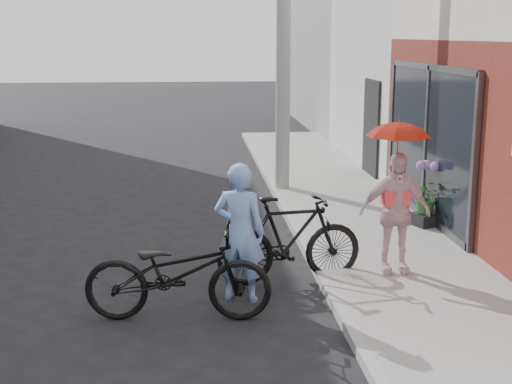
{
  "coord_description": "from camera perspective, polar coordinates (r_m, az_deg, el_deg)",
  "views": [
    {
      "loc": [
        -0.68,
        -7.71,
        3.1
      ],
      "look_at": [
        0.14,
        1.22,
        1.1
      ],
      "focal_mm": 50.0,
      "sensor_mm": 36.0,
      "label": 1
    }
  ],
  "objects": [
    {
      "name": "curb",
      "position": [
        10.3,
        4.05,
        -4.62
      ],
      "size": [
        0.12,
        24.0,
        0.12
      ],
      "primitive_type": "cube",
      "color": "#9E9E99",
      "rests_on": "ground"
    },
    {
      "name": "bike_left",
      "position": [
        7.88,
        -6.27,
        -6.46
      ],
      "size": [
        2.11,
        0.9,
        1.08
      ],
      "primitive_type": "imported",
      "rotation": [
        0.0,
        0.0,
        1.48
      ],
      "color": "black",
      "rests_on": "ground"
    },
    {
      "name": "planter",
      "position": [
        11.62,
        13.41,
        -2.15
      ],
      "size": [
        0.47,
        0.47,
        0.19
      ],
      "primitive_type": "cube",
      "rotation": [
        0.0,
        0.0,
        0.33
      ],
      "color": "black",
      "rests_on": "sidewalk"
    },
    {
      "name": "sidewalk",
      "position": [
        10.55,
        10.3,
        -4.39
      ],
      "size": [
        2.2,
        24.0,
        0.12
      ],
      "primitive_type": "cube",
      "color": "gray",
      "rests_on": "ground"
    },
    {
      "name": "potted_plant",
      "position": [
        11.53,
        13.5,
        -0.37
      ],
      "size": [
        0.49,
        0.43,
        0.55
      ],
      "primitive_type": "imported",
      "color": "#2B5823",
      "rests_on": "planter"
    },
    {
      "name": "bike_right",
      "position": [
        9.01,
        2.72,
        -3.79
      ],
      "size": [
        1.94,
        0.81,
        1.13
      ],
      "primitive_type": "imported",
      "rotation": [
        0.0,
        0.0,
        1.72
      ],
      "color": "black",
      "rests_on": "ground"
    },
    {
      "name": "kimono_woman",
      "position": [
        9.14,
        11.04,
        -1.64
      ],
      "size": [
        0.91,
        0.39,
        1.54
      ],
      "primitive_type": "imported",
      "rotation": [
        0.0,
        0.0,
        -0.02
      ],
      "color": "beige",
      "rests_on": "sidewalk"
    },
    {
      "name": "utility_pole",
      "position": [
        13.83,
        2.22,
        14.21
      ],
      "size": [
        0.28,
        0.28,
        7.0
      ],
      "primitive_type": "cylinder",
      "color": "#9E9E99",
      "rests_on": "ground"
    },
    {
      "name": "east_building_far",
      "position": [
        24.99,
        13.49,
        13.14
      ],
      "size": [
        8.0,
        8.0,
        7.0
      ],
      "primitive_type": "cube",
      "color": "gray",
      "rests_on": "ground"
    },
    {
      "name": "ground",
      "position": [
        8.34,
        -0.19,
        -9.25
      ],
      "size": [
        80.0,
        80.0,
        0.0
      ],
      "primitive_type": "plane",
      "color": "black",
      "rests_on": "ground"
    },
    {
      "name": "parasol",
      "position": [
        8.94,
        11.33,
        5.21
      ],
      "size": [
        0.75,
        0.75,
        0.66
      ],
      "primitive_type": "imported",
      "color": "red",
      "rests_on": "kimono_woman"
    },
    {
      "name": "officer",
      "position": [
        8.32,
        -1.32,
        -3.26
      ],
      "size": [
        0.69,
        0.56,
        1.66
      ],
      "primitive_type": "imported",
      "rotation": [
        0.0,
        0.0,
        2.84
      ],
      "color": "#7B9BDA",
      "rests_on": "ground"
    }
  ]
}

